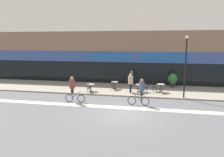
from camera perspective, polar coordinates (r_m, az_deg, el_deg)
The scene contains 20 objects.
ground_plane at distance 14.99m, azimuth 2.75°, elevation -9.14°, with size 120.00×120.00×0.00m, color #5B5B60.
sidewalk_slab at distance 21.91m, azimuth 5.55°, elevation -2.93°, with size 40.00×5.50×0.12m, color gray.
storefront_facade at distance 26.15m, azimuth 6.68°, elevation 5.54°, with size 40.00×4.06×5.95m.
bike_lane_stripe at distance 16.22m, azimuth 3.44°, elevation -7.65°, with size 36.00×0.70×0.01m, color silver.
bistro_table_0 at distance 20.85m, azimuth -5.56°, elevation -2.00°, with size 0.70×0.70×0.70m.
bistro_table_1 at distance 21.79m, azimuth 0.70°, elevation -1.39°, with size 0.71×0.71×0.73m.
bistro_table_2 at distance 20.59m, azimuth 7.26°, elevation -2.10°, with size 0.76×0.76×0.73m.
bistro_table_3 at distance 20.92m, azimuth 12.61°, elevation -2.02°, with size 0.72×0.72×0.77m.
cafe_chair_0_near at distance 20.26m, azimuth -6.06°, elevation -2.31°, with size 0.41×0.58×0.90m.
cafe_chair_1_near at distance 21.19m, azimuth 0.37°, elevation -1.72°, with size 0.44×0.59×0.90m.
cafe_chair_2_near at distance 19.98m, azimuth 7.13°, elevation -2.50°, with size 0.41×0.58×0.90m.
cafe_chair_2_side at distance 20.55m, azimuth 9.00°, elevation -2.20°, with size 0.60×0.45×0.90m.
cafe_chair_3_near at distance 20.31m, azimuth 12.65°, elevation -2.46°, with size 0.40×0.57×0.90m.
cafe_chair_3_side at distance 20.91m, azimuth 10.89°, elevation -2.06°, with size 0.59×0.44×0.90m.
planter_pot at distance 23.50m, azimuth 15.54°, elevation -0.29°, with size 0.95×0.95×1.44m.
lamp_post at distance 19.03m, azimuth 18.67°, elevation 3.97°, with size 0.26×0.26×5.16m.
cyclist_0 at distance 17.63m, azimuth -10.23°, elevation -2.23°, with size 1.63×0.50×2.08m.
cyclist_1 at distance 16.67m, azimuth 7.56°, elevation -2.99°, with size 1.68×0.49×2.06m.
pedestrian_near_end at distance 23.43m, azimuth 5.15°, elevation 0.43°, with size 0.47×0.47×1.60m.
pedestrian_far_end at distance 20.20m, azimuth 4.88°, elevation -0.73°, with size 0.55×0.55×1.80m.
Camera 1 is at (2.05, -14.03, 4.84)m, focal length 35.00 mm.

